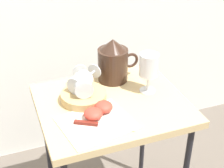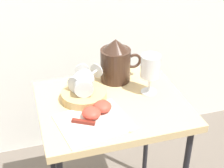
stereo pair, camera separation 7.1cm
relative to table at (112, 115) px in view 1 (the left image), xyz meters
name	(u,v)px [view 1 (the left image)]	position (x,y,z in m)	size (l,w,h in m)	color
table	(112,115)	(0.00, 0.00, 0.00)	(0.57, 0.48, 0.67)	tan
linen_napkin	(96,123)	(-0.10, -0.11, 0.07)	(0.24, 0.21, 0.00)	silver
basket_tray	(84,96)	(-0.10, 0.05, 0.08)	(0.18, 0.18, 0.04)	tan
pitcher	(113,64)	(0.06, 0.16, 0.14)	(0.18, 0.13, 0.19)	#382319
wine_glass_upright	(149,67)	(0.16, 0.02, 0.18)	(0.08, 0.08, 0.17)	silver
wine_glass_tipped_near	(81,82)	(-0.10, 0.07, 0.14)	(0.15, 0.14, 0.07)	silver
wine_glass_tipped_far	(83,84)	(-0.10, 0.05, 0.14)	(0.09, 0.16, 0.07)	silver
apple_half_left	(93,114)	(-0.10, -0.08, 0.09)	(0.07, 0.07, 0.04)	#CC3D2D
apple_half_right	(104,107)	(-0.05, -0.05, 0.09)	(0.07, 0.07, 0.04)	#CC3D2D
knife	(95,124)	(-0.11, -0.12, 0.07)	(0.19, 0.12, 0.01)	silver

